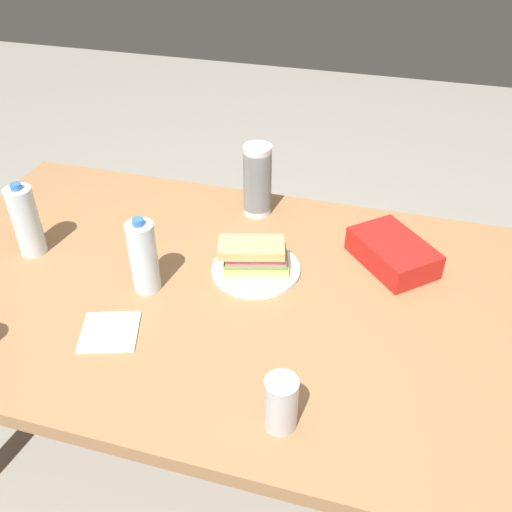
{
  "coord_description": "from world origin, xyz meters",
  "views": [
    {
      "loc": [
        -0.39,
        1.03,
        1.66
      ],
      "look_at": [
        -0.08,
        -0.09,
        0.8
      ],
      "focal_mm": 38.96,
      "sensor_mm": 36.0,
      "label": 1
    }
  ],
  "objects_px": {
    "sandwich": "(255,256)",
    "soda_can_silver": "(281,403)",
    "plastic_cup_stack": "(256,180)",
    "water_bottle_tall": "(26,221)",
    "paper_plate": "(256,269)",
    "water_bottle_spare": "(143,257)",
    "chip_bag": "(393,253)",
    "dining_table": "(219,311)"
  },
  "relations": [
    {
      "from": "sandwich",
      "to": "plastic_cup_stack",
      "type": "bearing_deg",
      "value": -75.04
    },
    {
      "from": "plastic_cup_stack",
      "to": "water_bottle_spare",
      "type": "relative_size",
      "value": 1.07
    },
    {
      "from": "water_bottle_tall",
      "to": "water_bottle_spare",
      "type": "relative_size",
      "value": 1.03
    },
    {
      "from": "paper_plate",
      "to": "water_bottle_spare",
      "type": "relative_size",
      "value": 1.14
    },
    {
      "from": "sandwich",
      "to": "water_bottle_tall",
      "type": "relative_size",
      "value": 0.92
    },
    {
      "from": "water_bottle_tall",
      "to": "soda_can_silver",
      "type": "relative_size",
      "value": 1.75
    },
    {
      "from": "water_bottle_tall",
      "to": "dining_table",
      "type": "bearing_deg",
      "value": 179.17
    },
    {
      "from": "plastic_cup_stack",
      "to": "water_bottle_spare",
      "type": "bearing_deg",
      "value": 68.3
    },
    {
      "from": "water_bottle_tall",
      "to": "soda_can_silver",
      "type": "xyz_separation_m",
      "value": [
        -0.8,
        0.37,
        -0.04
      ]
    },
    {
      "from": "plastic_cup_stack",
      "to": "dining_table",
      "type": "bearing_deg",
      "value": 90.52
    },
    {
      "from": "paper_plate",
      "to": "water_bottle_tall",
      "type": "bearing_deg",
      "value": 7.55
    },
    {
      "from": "paper_plate",
      "to": "chip_bag",
      "type": "relative_size",
      "value": 1.02
    },
    {
      "from": "paper_plate",
      "to": "water_bottle_spare",
      "type": "bearing_deg",
      "value": 29.23
    },
    {
      "from": "water_bottle_tall",
      "to": "chip_bag",
      "type": "bearing_deg",
      "value": -167.31
    },
    {
      "from": "chip_bag",
      "to": "water_bottle_spare",
      "type": "relative_size",
      "value": 1.11
    },
    {
      "from": "plastic_cup_stack",
      "to": "water_bottle_spare",
      "type": "height_order",
      "value": "plastic_cup_stack"
    },
    {
      "from": "plastic_cup_stack",
      "to": "water_bottle_tall",
      "type": "bearing_deg",
      "value": 34.26
    },
    {
      "from": "chip_bag",
      "to": "soda_can_silver",
      "type": "bearing_deg",
      "value": 121.92
    },
    {
      "from": "paper_plate",
      "to": "plastic_cup_stack",
      "type": "distance_m",
      "value": 0.31
    },
    {
      "from": "soda_can_silver",
      "to": "chip_bag",
      "type": "bearing_deg",
      "value": -105.73
    },
    {
      "from": "dining_table",
      "to": "plastic_cup_stack",
      "type": "bearing_deg",
      "value": -89.48
    },
    {
      "from": "plastic_cup_stack",
      "to": "chip_bag",
      "type": "bearing_deg",
      "value": 160.36
    },
    {
      "from": "sandwich",
      "to": "plastic_cup_stack",
      "type": "relative_size",
      "value": 0.89
    },
    {
      "from": "dining_table",
      "to": "sandwich",
      "type": "relative_size",
      "value": 8.41
    },
    {
      "from": "water_bottle_tall",
      "to": "plastic_cup_stack",
      "type": "bearing_deg",
      "value": -145.74
    },
    {
      "from": "paper_plate",
      "to": "water_bottle_tall",
      "type": "distance_m",
      "value": 0.63
    },
    {
      "from": "dining_table",
      "to": "soda_can_silver",
      "type": "xyz_separation_m",
      "value": [
        -0.25,
        0.36,
        0.15
      ]
    },
    {
      "from": "sandwich",
      "to": "soda_can_silver",
      "type": "bearing_deg",
      "value": 111.92
    },
    {
      "from": "water_bottle_tall",
      "to": "sandwich",
      "type": "bearing_deg",
      "value": -172.66
    },
    {
      "from": "chip_bag",
      "to": "water_bottle_spare",
      "type": "bearing_deg",
      "value": 72.5
    },
    {
      "from": "plastic_cup_stack",
      "to": "water_bottle_spare",
      "type": "distance_m",
      "value": 0.46
    },
    {
      "from": "dining_table",
      "to": "soda_can_silver",
      "type": "height_order",
      "value": "soda_can_silver"
    },
    {
      "from": "chip_bag",
      "to": "soda_can_silver",
      "type": "height_order",
      "value": "soda_can_silver"
    },
    {
      "from": "water_bottle_spare",
      "to": "chip_bag",
      "type": "bearing_deg",
      "value": -155.16
    },
    {
      "from": "paper_plate",
      "to": "soda_can_silver",
      "type": "bearing_deg",
      "value": 111.45
    },
    {
      "from": "dining_table",
      "to": "water_bottle_spare",
      "type": "height_order",
      "value": "water_bottle_spare"
    },
    {
      "from": "sandwich",
      "to": "water_bottle_spare",
      "type": "relative_size",
      "value": 0.95
    },
    {
      "from": "paper_plate",
      "to": "sandwich",
      "type": "distance_m",
      "value": 0.05
    },
    {
      "from": "plastic_cup_stack",
      "to": "soda_can_silver",
      "type": "bearing_deg",
      "value": 109.27
    },
    {
      "from": "chip_bag",
      "to": "water_bottle_tall",
      "type": "xyz_separation_m",
      "value": [
        0.96,
        0.22,
        0.07
      ]
    },
    {
      "from": "chip_bag",
      "to": "sandwich",
      "type": "bearing_deg",
      "value": 69.32
    },
    {
      "from": "paper_plate",
      "to": "soda_can_silver",
      "type": "xyz_separation_m",
      "value": [
        -0.18,
        0.45,
        0.06
      ]
    }
  ]
}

